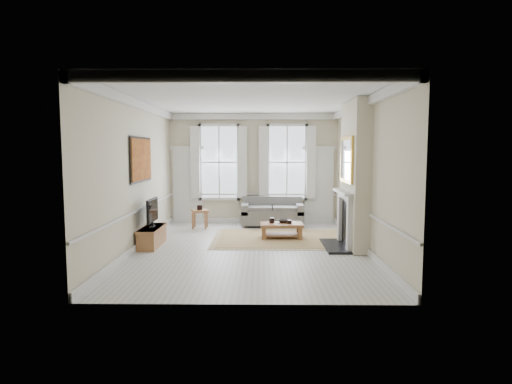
{
  "coord_description": "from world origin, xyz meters",
  "views": [
    {
      "loc": [
        0.25,
        -9.7,
        2.25
      ],
      "look_at": [
        0.13,
        0.7,
        1.25
      ],
      "focal_mm": 30.0,
      "sensor_mm": 36.0,
      "label": 1
    }
  ],
  "objects_px": {
    "side_table": "(200,213)",
    "tv_stand": "(152,237)",
    "sofa": "(272,214)",
    "coffee_table": "(282,226)"
  },
  "relations": [
    {
      "from": "side_table",
      "to": "tv_stand",
      "type": "xyz_separation_m",
      "value": [
        -0.8,
        -2.36,
        -0.2
      ]
    },
    {
      "from": "sofa",
      "to": "tv_stand",
      "type": "height_order",
      "value": "sofa"
    },
    {
      "from": "sofa",
      "to": "tv_stand",
      "type": "distance_m",
      "value": 4.08
    },
    {
      "from": "sofa",
      "to": "coffee_table",
      "type": "distance_m",
      "value": 1.98
    },
    {
      "from": "sofa",
      "to": "side_table",
      "type": "bearing_deg",
      "value": -167.32
    },
    {
      "from": "tv_stand",
      "to": "coffee_table",
      "type": "bearing_deg",
      "value": 15.55
    },
    {
      "from": "sofa",
      "to": "tv_stand",
      "type": "relative_size",
      "value": 1.45
    },
    {
      "from": "tv_stand",
      "to": "sofa",
      "type": "bearing_deg",
      "value": 44.15
    },
    {
      "from": "side_table",
      "to": "coffee_table",
      "type": "height_order",
      "value": "side_table"
    },
    {
      "from": "coffee_table",
      "to": "tv_stand",
      "type": "xyz_separation_m",
      "value": [
        -3.12,
        -0.87,
        -0.1
      ]
    }
  ]
}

